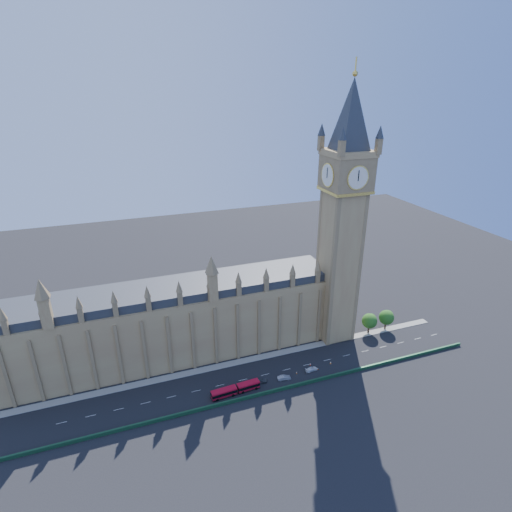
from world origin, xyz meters
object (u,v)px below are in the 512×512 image
object	(u,v)px
car_white	(311,369)
red_bus	(236,389)
car_grey	(261,381)
car_silver	(284,378)

from	to	relation	value
car_white	red_bus	bearing A→B (deg)	86.73
car_grey	car_silver	bearing A→B (deg)	-90.80
car_grey	car_silver	distance (m)	8.02
red_bus	car_silver	xyz separation A→B (m)	(17.30, 0.80, -0.70)
car_silver	car_white	bearing A→B (deg)	-76.94
car_silver	car_white	distance (m)	10.79
car_silver	car_white	xyz separation A→B (m)	(10.74, 0.96, -0.09)
car_white	car_grey	bearing A→B (deg)	82.51
car_grey	car_silver	world-z (taller)	car_silver
car_silver	red_bus	bearing A→B (deg)	100.60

